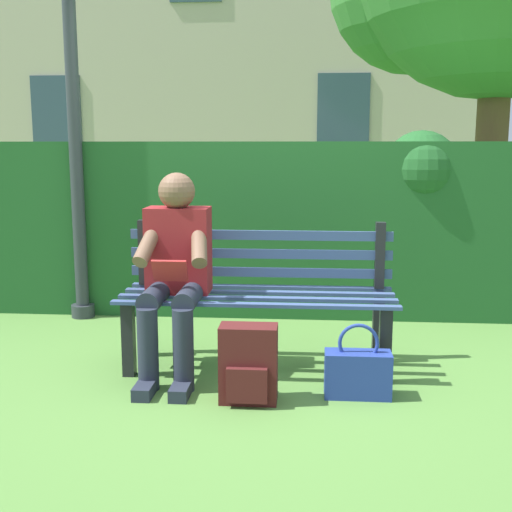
# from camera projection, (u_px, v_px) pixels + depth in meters

# --- Properties ---
(ground) EXTENTS (60.00, 60.00, 0.00)m
(ground) POSITION_uv_depth(u_px,v_px,m) (257.00, 368.00, 3.99)
(ground) COLOR #517F38
(park_bench) EXTENTS (1.66, 0.53, 0.89)m
(park_bench) POSITION_uv_depth(u_px,v_px,m) (258.00, 293.00, 3.99)
(park_bench) COLOR black
(park_bench) RESTS_ON ground
(person_seated) EXTENTS (0.44, 0.73, 1.20)m
(person_seated) POSITION_uv_depth(u_px,v_px,m) (175.00, 268.00, 3.82)
(person_seated) COLOR maroon
(person_seated) RESTS_ON ground
(hedge_backdrop) EXTENTS (4.48, 0.72, 1.47)m
(hedge_backdrop) POSITION_uv_depth(u_px,v_px,m) (254.00, 222.00, 5.32)
(hedge_backdrop) COLOR #1E5123
(hedge_backdrop) RESTS_ON ground
(building_facade) EXTENTS (10.21, 2.76, 7.05)m
(building_facade) POSITION_uv_depth(u_px,v_px,m) (208.00, 31.00, 12.44)
(building_facade) COLOR #BCAD93
(building_facade) RESTS_ON ground
(backpack) EXTENTS (0.31, 0.24, 0.42)m
(backpack) POSITION_uv_depth(u_px,v_px,m) (248.00, 365.00, 3.44)
(backpack) COLOR #4C1919
(backpack) RESTS_ON ground
(handbag) EXTENTS (0.36, 0.15, 0.41)m
(handbag) POSITION_uv_depth(u_px,v_px,m) (358.00, 372.00, 3.52)
(handbag) COLOR navy
(handbag) RESTS_ON ground
(lamp_post) EXTENTS (0.26, 0.26, 3.50)m
(lamp_post) POSITION_uv_depth(u_px,v_px,m) (71.00, 46.00, 4.83)
(lamp_post) COLOR #2D3338
(lamp_post) RESTS_ON ground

